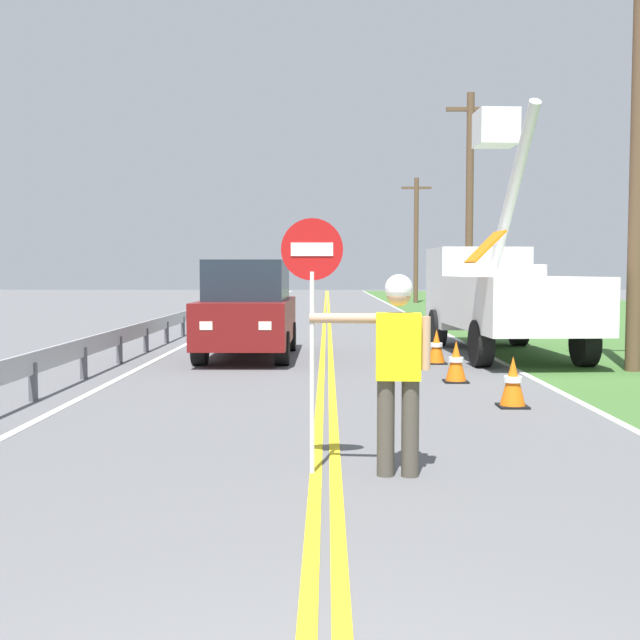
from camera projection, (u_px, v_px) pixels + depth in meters
The scene contains 15 objects.
centerline_yellow_left at pixel (324, 336), 22.32m from camera, with size 0.11×110.00×0.01m, color yellow.
centerline_yellow_right at pixel (330, 336), 22.32m from camera, with size 0.11×110.00×0.01m, color yellow.
edge_line_right at pixel (450, 336), 22.29m from camera, with size 0.12×110.00×0.01m, color silver.
edge_line_left at pixel (203, 336), 22.35m from camera, with size 0.12×110.00×0.01m, color silver.
flagger_worker at pixel (397, 361), 6.89m from camera, with size 1.09×0.27×1.83m.
stop_sign_paddle at pixel (312, 287), 6.92m from camera, with size 0.56×0.04×2.33m.
utility_bucket_truck at pixel (498, 291), 17.47m from camera, with size 2.67×6.92×5.55m.
oncoming_suv_nearest at pixel (248, 309), 16.59m from camera, with size 1.93×4.61×2.10m.
utility_pole_near at pixel (638, 147), 14.07m from camera, with size 1.80×0.28×7.94m.
utility_pole_mid at pixel (470, 203), 28.46m from camera, with size 1.80×0.28×8.45m.
utility_pole_far at pixel (416, 238), 46.50m from camera, with size 1.80×0.28×7.56m.
traffic_cone_lead at pixel (513, 383), 10.48m from camera, with size 0.40×0.40×0.70m.
traffic_cone_mid at pixel (456, 362), 12.86m from camera, with size 0.40×0.40×0.70m.
traffic_cone_tail at pixel (436, 347), 15.48m from camera, with size 0.40×0.40×0.70m.
guardrail_left_shoulder at pixel (157, 326), 18.94m from camera, with size 0.10×32.00×0.71m.
Camera 1 is at (0.01, -2.25, 1.84)m, focal length 43.09 mm.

